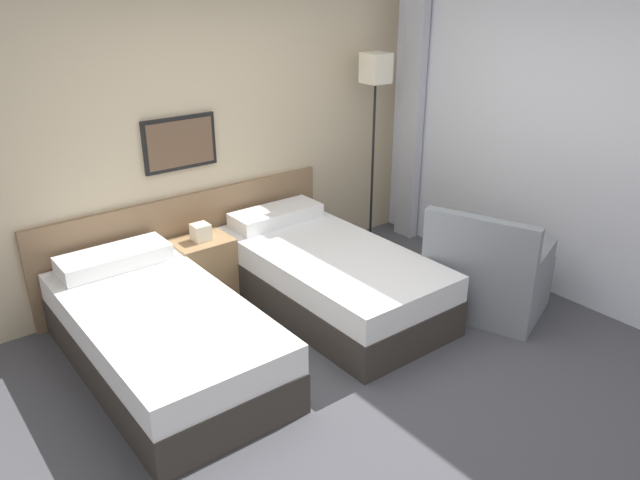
# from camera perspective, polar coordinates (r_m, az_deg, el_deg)

# --- Properties ---
(ground_plane) EXTENTS (16.00, 16.00, 0.00)m
(ground_plane) POSITION_cam_1_polar(r_m,az_deg,el_deg) (4.55, 3.19, -11.67)
(ground_plane) COLOR #47474C
(wall_headboard) EXTENTS (10.00, 0.10, 2.70)m
(wall_headboard) POSITION_cam_1_polar(r_m,az_deg,el_deg) (5.48, -10.15, 9.17)
(wall_headboard) COLOR #C6B28E
(wall_headboard) RESTS_ON ground_plane
(wall_window) EXTENTS (0.21, 4.40, 2.70)m
(wall_window) POSITION_cam_1_polar(r_m,az_deg,el_deg) (5.47, 22.54, 8.17)
(wall_window) COLOR white
(wall_window) RESTS_ON ground_plane
(bed_near_door) EXTENTS (1.04, 2.04, 0.64)m
(bed_near_door) POSITION_cam_1_polar(r_m,az_deg,el_deg) (4.56, -14.33, -8.43)
(bed_near_door) COLOR #332D28
(bed_near_door) RESTS_ON ground_plane
(bed_near_window) EXTENTS (1.04, 2.04, 0.64)m
(bed_near_window) POSITION_cam_1_polar(r_m,az_deg,el_deg) (5.23, 0.80, -3.30)
(bed_near_window) COLOR #332D28
(bed_near_window) RESTS_ON ground_plane
(nightstand) EXTENTS (0.48, 0.37, 0.67)m
(nightstand) POSITION_cam_1_polar(r_m,az_deg,el_deg) (5.45, -10.59, -2.44)
(nightstand) COLOR #9E7A51
(nightstand) RESTS_ON ground_plane
(floor_lamp) EXTENTS (0.24, 0.24, 1.92)m
(floor_lamp) POSITION_cam_1_polar(r_m,az_deg,el_deg) (6.05, 5.08, 13.80)
(floor_lamp) COLOR black
(floor_lamp) RESTS_ON ground_plane
(armchair) EXTENTS (1.00, 1.09, 0.91)m
(armchair) POSITION_cam_1_polar(r_m,az_deg,el_deg) (5.31, 14.94, -3.37)
(armchair) COLOR gray
(armchair) RESTS_ON ground_plane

